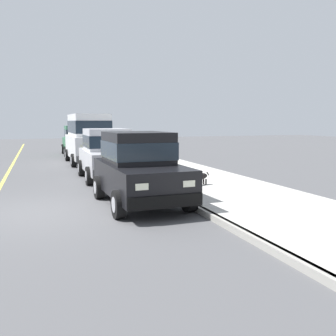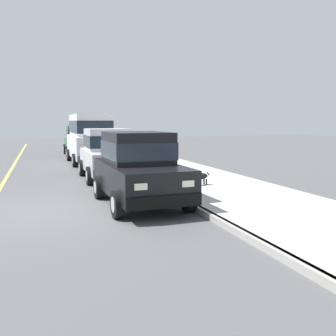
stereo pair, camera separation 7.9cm
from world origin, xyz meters
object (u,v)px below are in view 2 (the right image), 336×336
at_px(dog_black, 200,176).
at_px(car_black_hatchback, 139,167).
at_px(car_silver_hatchback, 108,153).
at_px(car_white_van, 90,136).
at_px(car_green_hatchback, 80,140).

bearing_deg(dog_black, car_black_hatchback, -149.55).
xyz_separation_m(car_silver_hatchback, car_white_van, (0.03, 5.58, 0.42)).
bearing_deg(car_black_hatchback, dog_black, 30.45).
xyz_separation_m(car_green_hatchback, dog_black, (2.35, -13.95, -0.55)).
bearing_deg(car_black_hatchback, car_silver_hatchback, 89.95).
xyz_separation_m(car_white_van, car_green_hatchback, (-0.01, 5.17, -0.42)).
xyz_separation_m(car_black_hatchback, dog_black, (2.37, 1.39, -0.55)).
xyz_separation_m(car_silver_hatchback, car_green_hatchback, (0.02, 10.75, 0.00)).
bearing_deg(car_green_hatchback, car_white_van, -89.85).
height_order(car_black_hatchback, car_green_hatchback, same).
xyz_separation_m(car_black_hatchback, car_white_van, (0.04, 10.17, 0.42)).
distance_m(car_white_van, dog_black, 9.14).
bearing_deg(car_silver_hatchback, car_white_van, 89.64).
distance_m(car_silver_hatchback, car_white_van, 5.59).
bearing_deg(car_green_hatchback, car_black_hatchback, -90.09).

